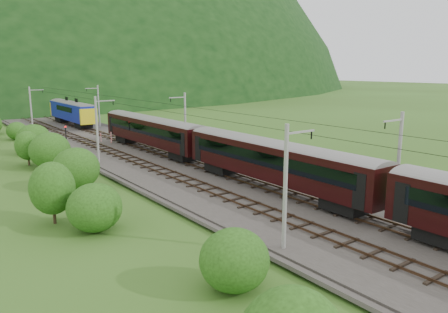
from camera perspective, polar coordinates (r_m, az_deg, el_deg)
ground at (r=33.27m, az=15.54°, el=-9.37°), size 600.00×600.00×0.00m
railbed at (r=39.73m, az=4.11°, el=-5.28°), size 14.00×220.00×0.30m
track_left at (r=38.21m, az=1.37°, el=-5.60°), size 2.40×220.00×0.27m
track_right at (r=41.22m, az=6.65°, el=-4.39°), size 2.40×220.00×0.27m
catenary_left at (r=54.59m, az=-16.19°, el=3.59°), size 2.54×192.28×8.00m
catenary_right at (r=59.91m, az=-5.15°, el=4.68°), size 2.54×192.28×8.00m
overhead_wires at (r=38.30m, az=4.26°, el=4.72°), size 4.83×198.00×0.03m
train at (r=32.85m, az=21.59°, el=-3.21°), size 3.18×152.81×5.53m
hazard_post_near at (r=70.47m, az=-15.79°, el=2.45°), size 0.15×0.15×1.41m
hazard_post_far at (r=68.80m, az=-14.51°, el=2.42°), size 0.18×0.18×1.68m
signal at (r=72.54m, az=-19.96°, el=2.99°), size 0.26×0.26×2.38m
vegetation_left at (r=35.65m, az=-16.95°, el=-4.15°), size 11.20×145.34×6.71m
vegetation_right at (r=54.26m, az=5.88°, el=0.52°), size 7.58×105.35×3.11m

